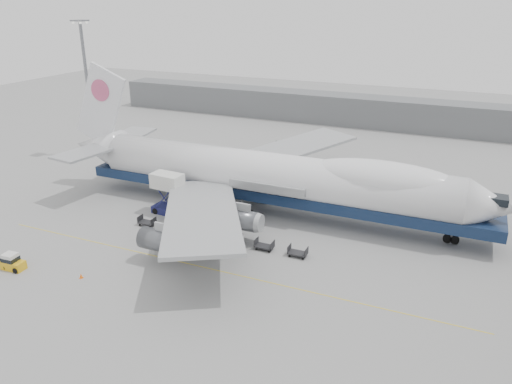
% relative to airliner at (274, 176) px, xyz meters
% --- Properties ---
extents(ground, '(260.00, 260.00, 0.00)m').
position_rel_airliner_xyz_m(ground, '(-0.64, -12.00, -5.62)').
color(ground, gray).
rests_on(ground, ground).
extents(apron_line, '(60.00, 0.15, 0.01)m').
position_rel_airliner_xyz_m(apron_line, '(-0.64, -18.00, -5.62)').
color(apron_line, gold).
rests_on(apron_line, ground).
extents(hangar, '(110.00, 8.00, 7.00)m').
position_rel_airliner_xyz_m(hangar, '(-10.64, 58.00, -2.12)').
color(hangar, slate).
rests_on(hangar, ground).
extents(floodlight_mast, '(2.40, 2.40, 25.43)m').
position_rel_airliner_xyz_m(floodlight_mast, '(-42.64, 12.00, 8.64)').
color(floodlight_mast, slate).
rests_on(floodlight_mast, ground).
extents(airliner, '(67.00, 55.30, 19.98)m').
position_rel_airliner_xyz_m(airliner, '(0.00, 0.00, 0.00)').
color(airliner, white).
rests_on(airliner, ground).
extents(catering_truck, '(5.01, 3.65, 6.07)m').
position_rel_airliner_xyz_m(catering_truck, '(-13.67, -6.39, -2.19)').
color(catering_truck, '#1B1D52').
rests_on(catering_truck, ground).
extents(baggage_tug, '(2.72, 1.57, 1.93)m').
position_rel_airliner_xyz_m(baggage_tug, '(-21.49, -27.14, -4.77)').
color(baggage_tug, gold).
rests_on(baggage_tug, ground).
extents(traffic_cone, '(0.39, 0.39, 0.57)m').
position_rel_airliner_xyz_m(traffic_cone, '(-12.90, -25.57, -5.35)').
color(traffic_cone, '#FE630D').
rests_on(traffic_cone, ground).
extents(dolly_0, '(2.30, 1.35, 1.30)m').
position_rel_airliner_xyz_m(dolly_0, '(-14.19, -11.14, -5.09)').
color(dolly_0, '#2D2D30').
rests_on(dolly_0, ground).
extents(dolly_1, '(2.30, 1.35, 1.30)m').
position_rel_airliner_xyz_m(dolly_1, '(-9.83, -11.14, -5.09)').
color(dolly_1, '#2D2D30').
rests_on(dolly_1, ground).
extents(dolly_2, '(2.30, 1.35, 1.30)m').
position_rel_airliner_xyz_m(dolly_2, '(-5.46, -11.14, -5.09)').
color(dolly_2, '#2D2D30').
rests_on(dolly_2, ground).
extents(dolly_3, '(2.30, 1.35, 1.30)m').
position_rel_airliner_xyz_m(dolly_3, '(-1.10, -11.14, -5.09)').
color(dolly_3, '#2D2D30').
rests_on(dolly_3, ground).
extents(dolly_4, '(2.30, 1.35, 1.30)m').
position_rel_airliner_xyz_m(dolly_4, '(3.26, -11.14, -5.09)').
color(dolly_4, '#2D2D30').
rests_on(dolly_4, ground).
extents(dolly_5, '(2.30, 1.35, 1.30)m').
position_rel_airliner_xyz_m(dolly_5, '(7.63, -11.14, -5.09)').
color(dolly_5, '#2D2D30').
rests_on(dolly_5, ground).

